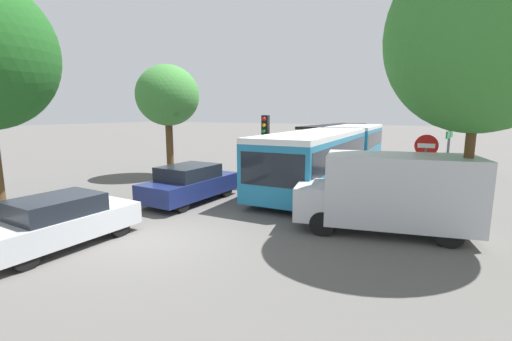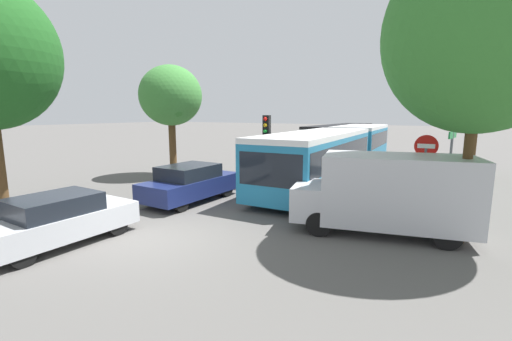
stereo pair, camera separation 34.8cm
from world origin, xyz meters
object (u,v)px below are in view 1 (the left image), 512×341
queued_car_silver (60,221)px  direction_sign_post (449,136)px  city_bus_rear (335,137)px  white_van (390,191)px  traffic_light (265,135)px  no_entry_sign (425,164)px  tree_right_near (482,40)px  queued_car_red (272,164)px  tree_left_mid (168,97)px  tree_right_mid (472,99)px  queued_car_navy (190,183)px  articulated_bus (336,149)px

queued_car_silver → direction_sign_post: bearing=-36.6°
city_bus_rear → white_van: 20.56m
traffic_light → queued_car_silver: bearing=-11.7°
queued_car_silver → no_entry_sign: 10.90m
queued_car_silver → white_van: bearing=-52.5°
tree_right_near → queued_car_red: bearing=145.2°
tree_left_mid → queued_car_red: bearing=30.4°
white_van → tree_right_mid: bearing=-115.1°
queued_car_navy → tree_right_near: 10.41m
queued_car_red → tree_right_near: bearing=-123.3°
queued_car_navy → tree_right_mid: 15.41m
queued_car_navy → tree_right_mid: (9.82, 11.35, 3.51)m
queued_car_navy → tree_right_near: tree_right_near is taller
direction_sign_post → tree_left_mid: (-13.36, -2.19, 1.76)m
articulated_bus → direction_sign_post: direction_sign_post is taller
tree_right_mid → tree_left_mid: bearing=-152.0°
tree_right_mid → queued_car_red: bearing=-153.3°
white_van → traffic_light: size_ratio=1.56×
queued_car_silver → city_bus_rear: bearing=1.1°
queued_car_red → tree_left_mid: 6.68m
tree_right_near → articulated_bus: bearing=125.9°
queued_car_silver → traffic_light: traffic_light is taller
queued_car_red → traffic_light: bearing=-158.0°
queued_car_silver → queued_car_red: size_ratio=0.98×
articulated_bus → traffic_light: 5.33m
articulated_bus → tree_right_mid: tree_right_mid is taller
tree_right_near → queued_car_navy: bearing=-177.9°
white_van → direction_sign_post: 6.18m
direction_sign_post → tree_right_mid: bearing=-91.3°
queued_car_silver → tree_right_near: 11.84m
city_bus_rear → tree_right_mid: size_ratio=1.92×
articulated_bus → city_bus_rear: bearing=-165.7°
queued_car_navy → white_van: (7.44, 0.07, 0.50)m
tree_left_mid → articulated_bus: bearing=31.3°
queued_car_navy → tree_left_mid: size_ratio=0.70×
queued_car_navy → tree_left_mid: 6.86m
traffic_light → direction_sign_post: size_ratio=0.94×
traffic_light → no_entry_sign: 7.07m
queued_car_navy → white_van: white_van is taller
city_bus_rear → tree_left_mid: size_ratio=1.92×
tree_right_near → no_entry_sign: bearing=128.0°
tree_right_mid → no_entry_sign: bearing=-99.5°
articulated_bus → direction_sign_post: (5.47, -2.61, 1.04)m
tree_right_near → tree_right_mid: tree_right_near is taller
tree_left_mid → white_van: bearing=-17.1°
queued_car_red → queued_car_navy: bearing=178.5°
queued_car_silver → queued_car_navy: (-0.02, 5.31, 0.06)m
queued_car_red → direction_sign_post: direction_sign_post is taller
tree_left_mid → no_entry_sign: bearing=-8.8°
white_van → city_bus_rear: bearing=-82.7°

